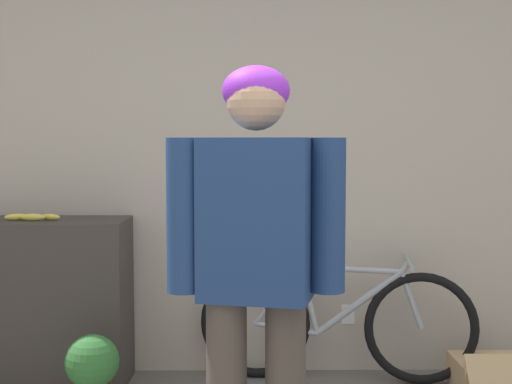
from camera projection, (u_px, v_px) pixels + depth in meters
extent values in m
cube|color=#B7AD99|center=(259.00, 160.00, 4.34)|extent=(8.00, 0.06, 2.60)
cube|color=white|center=(348.00, 314.00, 4.38)|extent=(0.08, 0.01, 0.12)
cube|color=#38332D|center=(38.00, 303.00, 4.10)|extent=(1.03, 0.47, 0.97)
cube|color=navy|center=(256.00, 219.00, 2.67)|extent=(0.45, 0.33, 0.61)
cylinder|color=navy|center=(184.00, 215.00, 2.67)|extent=(0.13, 0.13, 0.58)
cylinder|color=navy|center=(328.00, 215.00, 2.67)|extent=(0.13, 0.13, 0.58)
sphere|color=tan|center=(256.00, 101.00, 2.64)|extent=(0.22, 0.22, 0.22)
ellipsoid|color=purple|center=(256.00, 91.00, 2.65)|extent=(0.25, 0.23, 0.19)
torus|color=black|center=(255.00, 323.00, 4.25)|extent=(0.66, 0.14, 0.66)
torus|color=black|center=(421.00, 329.00, 4.13)|extent=(0.66, 0.14, 0.66)
cylinder|color=#999EA3|center=(286.00, 328.00, 4.23)|extent=(0.38, 0.08, 0.08)
cylinder|color=#999EA3|center=(278.00, 295.00, 4.22)|extent=(0.30, 0.07, 0.37)
cylinder|color=#999EA3|center=(309.00, 300.00, 4.20)|extent=(0.13, 0.05, 0.40)
cylinder|color=#999EA3|center=(359.00, 303.00, 4.16)|extent=(0.51, 0.11, 0.41)
cylinder|color=#999EA3|center=(351.00, 269.00, 4.16)|extent=(0.58, 0.11, 0.05)
cylinder|color=#999EA3|center=(411.00, 300.00, 4.12)|extent=(0.15, 0.05, 0.34)
cylinder|color=#999EA3|center=(405.00, 267.00, 4.12)|extent=(0.07, 0.04, 0.08)
cylinder|color=#999EA3|center=(409.00, 262.00, 4.11)|extent=(0.09, 0.46, 0.02)
ellipsoid|color=black|center=(301.00, 263.00, 4.19)|extent=(0.23, 0.11, 0.05)
ellipsoid|color=#EAD64C|center=(33.00, 217.00, 4.01)|extent=(0.15, 0.04, 0.04)
ellipsoid|color=#EAD64C|center=(17.00, 217.00, 4.03)|extent=(0.14, 0.09, 0.04)
ellipsoid|color=#EAD64C|center=(51.00, 217.00, 4.03)|extent=(0.14, 0.09, 0.03)
sphere|color=brown|center=(8.00, 217.00, 4.04)|extent=(0.02, 0.02, 0.02)
cube|color=tan|center=(490.00, 376.00, 4.02)|extent=(0.40, 0.36, 0.19)
cube|color=tan|center=(502.00, 372.00, 3.83)|extent=(0.38, 0.13, 0.16)
sphere|color=#2D6B2D|center=(92.00, 362.00, 3.57)|extent=(0.27, 0.27, 0.27)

